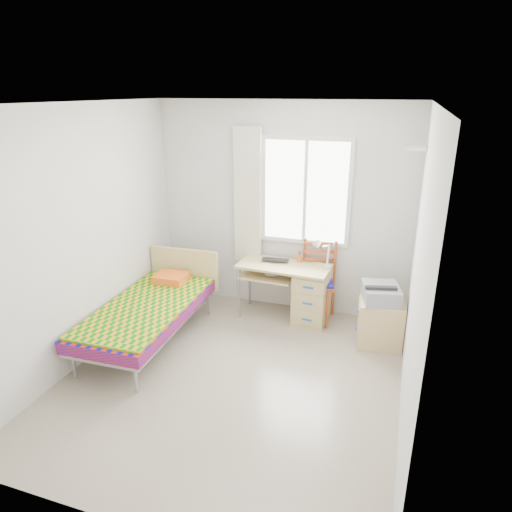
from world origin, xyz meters
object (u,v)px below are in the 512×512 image
(bed, at_px, (151,308))
(desk, at_px, (306,292))
(chair, at_px, (317,277))
(cabinet, at_px, (380,322))
(printer, at_px, (381,293))

(bed, relative_size, desk, 1.69)
(chair, bearing_deg, bed, -160.84)
(desk, relative_size, cabinet, 2.15)
(desk, height_order, chair, chair)
(desk, bearing_deg, bed, -143.82)
(cabinet, xyz_separation_m, printer, (-0.02, 0.00, 0.36))
(chair, bearing_deg, printer, -42.23)
(bed, height_order, printer, bed)
(bed, bearing_deg, cabinet, 14.96)
(bed, relative_size, chair, 1.95)
(chair, relative_size, printer, 1.94)
(desk, xyz_separation_m, printer, (0.88, -0.29, 0.24))
(cabinet, height_order, printer, printer)
(chair, xyz_separation_m, cabinet, (0.80, -0.40, -0.29))
(bed, xyz_separation_m, chair, (1.66, 1.13, 0.15))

